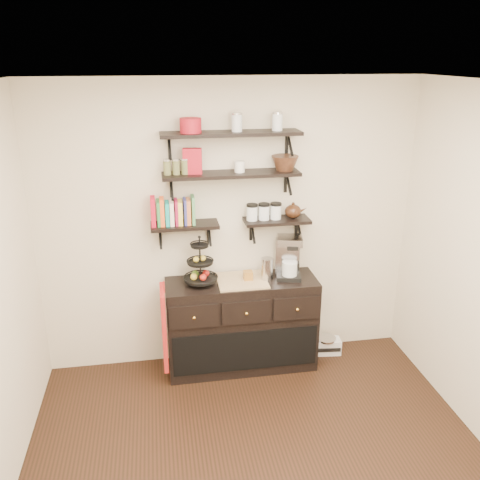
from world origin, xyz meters
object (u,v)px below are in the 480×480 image
Objects in this scene: sideboard at (242,324)px; coffee_maker at (289,258)px; fruit_stand at (201,268)px; radio at (326,345)px.

sideboard is 0.78m from coffee_maker.
fruit_stand is 1.09× the size of coffee_maker.
coffee_maker is 1.10m from radio.
sideboard is 0.71m from fruit_stand.
fruit_stand is 0.82m from coffee_maker.
radio is (0.88, 0.07, -0.37)m from sideboard.
fruit_stand is at bearing -170.92° from radio.
sideboard is at bearing -163.80° from coffee_maker.
fruit_stand reaches higher than coffee_maker.
coffee_maker is 1.34× the size of radio.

